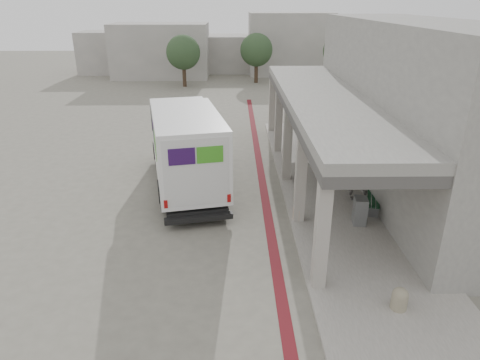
{
  "coord_description": "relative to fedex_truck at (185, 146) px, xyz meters",
  "views": [
    {
      "loc": [
        -0.32,
        -13.74,
        7.75
      ],
      "look_at": [
        -0.09,
        0.81,
        1.6
      ],
      "focal_mm": 32.0,
      "sensor_mm": 36.0,
      "label": 1
    }
  ],
  "objects": [
    {
      "name": "tree_right",
      "position": [
        12.42,
        24.99,
        1.29
      ],
      "size": [
        3.2,
        3.2,
        4.8
      ],
      "color": "#38281C",
      "rests_on": "ground"
    },
    {
      "name": "tree_left",
      "position": [
        -2.58,
        23.99,
        1.29
      ],
      "size": [
        3.2,
        3.2,
        4.8
      ],
      "color": "#38281C",
      "rests_on": "ground"
    },
    {
      "name": "bollard_near",
      "position": [
        6.48,
        -8.6,
        -1.45
      ],
      "size": [
        0.43,
        0.43,
        0.64
      ],
      "color": "gray",
      "rests_on": "sidewalk"
    },
    {
      "name": "distant_backdrop",
      "position": [
        -0.43,
        31.88,
        0.81
      ],
      "size": [
        28.0,
        10.0,
        6.5
      ],
      "color": "gray",
      "rests_on": "ground"
    },
    {
      "name": "tree_mid",
      "position": [
        4.42,
        25.99,
        1.29
      ],
      "size": [
        3.2,
        3.2,
        4.8
      ],
      "color": "#38281C",
      "rests_on": "ground"
    },
    {
      "name": "sidewalk",
      "position": [
        6.42,
        -4.01,
        -1.83
      ],
      "size": [
        4.4,
        28.0,
        0.12
      ],
      "primitive_type": "cube",
      "color": "gray",
      "rests_on": "ground"
    },
    {
      "name": "ground",
      "position": [
        2.42,
        -4.01,
        -1.89
      ],
      "size": [
        120.0,
        120.0,
        0.0
      ],
      "primitive_type": "plane",
      "color": "#676359",
      "rests_on": "ground"
    },
    {
      "name": "utility_cabinet",
      "position": [
        6.72,
        -3.85,
        -1.27
      ],
      "size": [
        0.52,
        0.65,
        1.01
      ],
      "primitive_type": "cube",
      "rotation": [
        0.0,
        0.0,
        -0.12
      ],
      "color": "gray",
      "rests_on": "sidewalk"
    },
    {
      "name": "transit_building",
      "position": [
        9.25,
        0.49,
        1.51
      ],
      "size": [
        7.6,
        17.0,
        7.0
      ],
      "color": "gray",
      "rests_on": "ground"
    },
    {
      "name": "bike_lane_stripe",
      "position": [
        3.42,
        -2.01,
        -1.89
      ],
      "size": [
        0.35,
        40.0,
        0.01
      ],
      "primitive_type": "cube",
      "color": "#581117",
      "rests_on": "ground"
    },
    {
      "name": "bench",
      "position": [
        7.62,
        -2.55,
        -1.42
      ],
      "size": [
        1.03,
        2.1,
        0.48
      ],
      "rotation": [
        0.0,
        0.0,
        -0.3
      ],
      "color": "slate",
      "rests_on": "sidewalk"
    },
    {
      "name": "bollard_far",
      "position": [
        4.52,
        -3.49,
        -1.45
      ],
      "size": [
        0.42,
        0.42,
        0.64
      ],
      "color": "tan",
      "rests_on": "sidewalk"
    },
    {
      "name": "fedex_truck",
      "position": [
        0.0,
        0.0,
        0.0
      ],
      "size": [
        4.13,
        8.65,
        3.55
      ],
      "rotation": [
        0.0,
        0.0,
        0.21
      ],
      "color": "black",
      "rests_on": "ground"
    }
  ]
}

